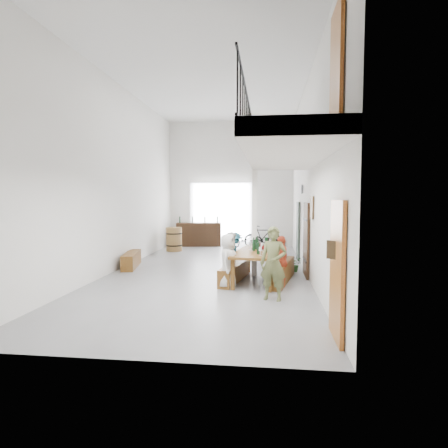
# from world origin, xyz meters

# --- Properties ---
(floor) EXTENTS (12.00, 12.00, 0.00)m
(floor) POSITION_xyz_m (0.00, 0.00, 0.00)
(floor) COLOR slate
(floor) RESTS_ON ground
(room_walls) EXTENTS (12.00, 12.00, 12.00)m
(room_walls) POSITION_xyz_m (0.00, 0.00, 3.55)
(room_walls) COLOR white
(room_walls) RESTS_ON ground
(gateway_portal) EXTENTS (2.80, 0.08, 2.80)m
(gateway_portal) POSITION_xyz_m (-0.40, 5.94, 1.40)
(gateway_portal) COLOR white
(gateway_portal) RESTS_ON ground
(right_wall_decor) EXTENTS (0.07, 8.28, 5.07)m
(right_wall_decor) POSITION_xyz_m (2.70, -1.87, 1.74)
(right_wall_decor) COLOR #AC6425
(right_wall_decor) RESTS_ON ground
(balcony) EXTENTS (1.52, 5.62, 4.00)m
(balcony) POSITION_xyz_m (1.98, -3.13, 2.96)
(balcony) COLOR white
(balcony) RESTS_ON ground
(tasting_table) EXTENTS (1.31, 2.60, 0.79)m
(tasting_table) POSITION_xyz_m (1.42, -1.08, 0.71)
(tasting_table) COLOR brown
(tasting_table) RESTS_ON ground
(bench_inner) EXTENTS (0.65, 1.93, 0.44)m
(bench_inner) POSITION_xyz_m (0.82, -1.17, 0.22)
(bench_inner) COLOR brown
(bench_inner) RESTS_ON ground
(bench_wall) EXTENTS (0.73, 2.20, 0.50)m
(bench_wall) POSITION_xyz_m (2.05, -1.10, 0.25)
(bench_wall) COLOR brown
(bench_wall) RESTS_ON ground
(tableware) EXTENTS (0.59, 1.63, 0.35)m
(tableware) POSITION_xyz_m (1.43, -1.09, 0.93)
(tableware) COLOR black
(tableware) RESTS_ON tasting_table
(side_bench) EXTENTS (0.65, 1.66, 0.46)m
(side_bench) POSITION_xyz_m (-2.50, 0.38, 0.23)
(side_bench) COLOR brown
(side_bench) RESTS_ON ground
(oak_barrel) EXTENTS (0.65, 0.65, 0.95)m
(oak_barrel) POSITION_xyz_m (-2.07, 3.97, 0.48)
(oak_barrel) COLOR olive
(oak_barrel) RESTS_ON ground
(serving_counter) EXTENTS (2.01, 0.84, 1.03)m
(serving_counter) POSITION_xyz_m (-1.38, 5.65, 0.52)
(serving_counter) COLOR #342313
(serving_counter) RESTS_ON ground
(counter_bottles) EXTENTS (1.69, 0.35, 0.28)m
(counter_bottles) POSITION_xyz_m (-1.38, 5.65, 1.17)
(counter_bottles) COLOR black
(counter_bottles) RESTS_ON serving_counter
(guest_left_a) EXTENTS (0.50, 0.69, 1.29)m
(guest_left_a) POSITION_xyz_m (0.73, -1.92, 0.65)
(guest_left_a) COLOR silver
(guest_left_a) RESTS_ON ground
(guest_left_b) EXTENTS (0.28, 0.40, 1.06)m
(guest_left_b) POSITION_xyz_m (0.67, -1.23, 0.53)
(guest_left_b) COLOR #246279
(guest_left_b) RESTS_ON ground
(guest_left_c) EXTENTS (0.50, 0.62, 1.22)m
(guest_left_c) POSITION_xyz_m (0.72, -0.78, 0.61)
(guest_left_c) COLOR silver
(guest_left_c) RESTS_ON ground
(guest_left_d) EXTENTS (0.56, 0.81, 1.16)m
(guest_left_d) POSITION_xyz_m (0.74, -0.14, 0.58)
(guest_left_d) COLOR #246279
(guest_left_d) RESTS_ON ground
(guest_right_a) EXTENTS (0.46, 0.77, 1.22)m
(guest_right_a) POSITION_xyz_m (1.99, -1.59, 0.61)
(guest_right_a) COLOR #BA3A1F
(guest_right_a) RESTS_ON ground
(guest_right_b) EXTENTS (0.70, 1.08, 1.11)m
(guest_right_b) POSITION_xyz_m (1.97, -0.99, 0.56)
(guest_right_b) COLOR black
(guest_right_b) RESTS_ON ground
(guest_right_c) EXTENTS (0.54, 0.63, 1.09)m
(guest_right_c) POSITION_xyz_m (2.06, -0.31, 0.55)
(guest_right_c) COLOR silver
(guest_right_c) RESTS_ON ground
(host_standing) EXTENTS (0.64, 0.51, 1.54)m
(host_standing) POSITION_xyz_m (1.78, -2.84, 0.77)
(host_standing) COLOR #545A33
(host_standing) RESTS_ON ground
(potted_plant) EXTENTS (0.40, 0.35, 0.44)m
(potted_plant) POSITION_xyz_m (2.45, 0.25, 0.22)
(potted_plant) COLOR #1D471A
(potted_plant) RESTS_ON ground
(bicycle_near) EXTENTS (1.60, 0.94, 0.79)m
(bicycle_near) POSITION_xyz_m (0.73, 5.10, 0.40)
(bicycle_near) COLOR black
(bicycle_near) RESTS_ON ground
(bicycle_far) EXTENTS (1.61, 0.50, 0.96)m
(bicycle_far) POSITION_xyz_m (1.46, 5.22, 0.48)
(bicycle_far) COLOR black
(bicycle_far) RESTS_ON ground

